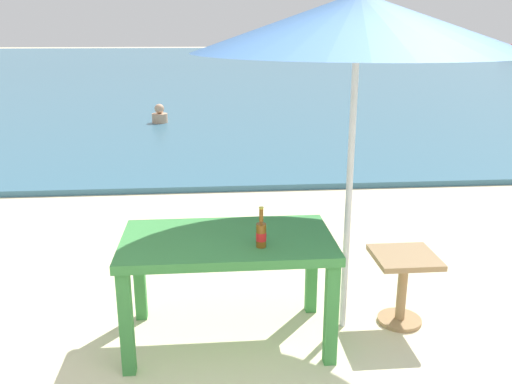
# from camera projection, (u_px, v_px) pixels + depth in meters

# --- Properties ---
(sea_water) EXTENTS (120.00, 50.00, 0.08)m
(sea_water) POSITION_uv_depth(u_px,v_px,m) (221.00, 64.00, 31.06)
(sea_water) COLOR #386B84
(sea_water) RESTS_ON ground_plane
(picnic_table_green) EXTENTS (1.40, 0.80, 0.76)m
(picnic_table_green) POSITION_uv_depth(u_px,v_px,m) (228.00, 253.00, 3.62)
(picnic_table_green) COLOR #3D8C42
(picnic_table_green) RESTS_ON ground_plane
(beer_bottle_amber) EXTENTS (0.07, 0.07, 0.26)m
(beer_bottle_amber) POSITION_uv_depth(u_px,v_px,m) (261.00, 233.00, 3.41)
(beer_bottle_amber) COLOR brown
(beer_bottle_amber) RESTS_ON picnic_table_green
(patio_umbrella) EXTENTS (2.10, 2.10, 2.30)m
(patio_umbrella) POSITION_uv_depth(u_px,v_px,m) (358.00, 23.00, 3.37)
(patio_umbrella) COLOR silver
(patio_umbrella) RESTS_ON ground_plane
(side_table_wood) EXTENTS (0.44, 0.44, 0.54)m
(side_table_wood) POSITION_uv_depth(u_px,v_px,m) (403.00, 278.00, 3.93)
(side_table_wood) COLOR #9E7A51
(side_table_wood) RESTS_ON ground_plane
(swimmer_person) EXTENTS (0.34, 0.34, 0.41)m
(swimmer_person) POSITION_uv_depth(u_px,v_px,m) (160.00, 115.00, 11.89)
(swimmer_person) COLOR tan
(swimmer_person) RESTS_ON sea_water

